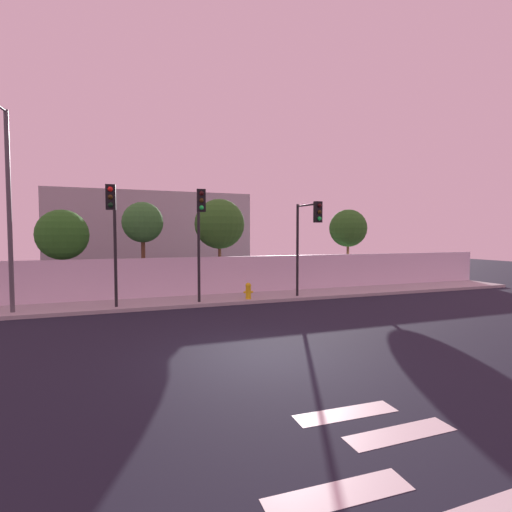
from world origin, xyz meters
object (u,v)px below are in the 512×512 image
(street_lamp_curbside, at_px, (6,195))
(roadside_tree_midleft, at_px, (143,223))
(roadside_tree_midright, at_px, (220,224))
(roadside_tree_rightmost, at_px, (348,228))
(traffic_light_left, at_px, (200,222))
(traffic_light_right, at_px, (113,220))
(roadside_tree_leftmost, at_px, (62,235))
(traffic_light_center, at_px, (309,228))
(fire_hydrant, at_px, (248,290))

(street_lamp_curbside, bearing_deg, roadside_tree_midleft, 29.31)
(roadside_tree_midright, bearing_deg, roadside_tree_rightmost, 0.00)
(roadside_tree_midright, xyz_separation_m, roadside_tree_rightmost, (7.63, 0.00, -0.16))
(traffic_light_left, relative_size, roadside_tree_rightmost, 1.04)
(roadside_tree_midright, bearing_deg, traffic_light_right, -145.27)
(roadside_tree_leftmost, bearing_deg, roadside_tree_midright, 0.00)
(traffic_light_center, distance_m, street_lamp_curbside, 11.84)
(roadside_tree_midright, height_order, roadside_tree_rightmost, roadside_tree_midright)
(fire_hydrant, distance_m, roadside_tree_rightmost, 8.13)
(fire_hydrant, height_order, roadside_tree_rightmost, roadside_tree_rightmost)
(traffic_light_left, xyz_separation_m, roadside_tree_midright, (1.72, 3.33, 0.01))
(roadside_tree_leftmost, distance_m, roadside_tree_midleft, 3.47)
(traffic_light_center, distance_m, roadside_tree_midleft, 7.76)
(traffic_light_left, xyz_separation_m, traffic_light_right, (-3.35, -0.19, 0.01))
(fire_hydrant, bearing_deg, roadside_tree_rightmost, 21.63)
(traffic_light_right, height_order, street_lamp_curbside, street_lamp_curbside)
(traffic_light_left, bearing_deg, street_lamp_curbside, 175.29)
(roadside_tree_midleft, bearing_deg, fire_hydrant, -33.18)
(traffic_light_left, bearing_deg, roadside_tree_midleft, 121.26)
(roadside_tree_rightmost, bearing_deg, roadside_tree_midright, 180.00)
(street_lamp_curbside, distance_m, roadside_tree_rightmost, 16.54)
(street_lamp_curbside, bearing_deg, traffic_light_center, -4.35)
(traffic_light_right, distance_m, roadside_tree_midleft, 3.76)
(roadside_tree_midleft, bearing_deg, street_lamp_curbside, -150.69)
(roadside_tree_midright, bearing_deg, traffic_light_left, -117.35)
(traffic_light_center, xyz_separation_m, fire_hydrant, (-2.55, 0.84, -2.78))
(traffic_light_right, distance_m, fire_hydrant, 6.42)
(traffic_light_right, bearing_deg, roadside_tree_leftmost, 120.84)
(street_lamp_curbside, distance_m, roadside_tree_leftmost, 3.44)
(traffic_light_center, xyz_separation_m, roadside_tree_midright, (-3.11, 3.65, 0.24))
(traffic_light_left, bearing_deg, fire_hydrant, 12.87)
(street_lamp_curbside, bearing_deg, traffic_light_right, -11.97)
(traffic_light_center, bearing_deg, roadside_tree_midright, 130.42)
(traffic_light_left, relative_size, roadside_tree_midleft, 1.02)
(roadside_tree_midleft, height_order, roadside_tree_rightmost, roadside_tree_midleft)
(roadside_tree_midleft, bearing_deg, roadside_tree_leftmost, 180.00)
(street_lamp_curbside, xyz_separation_m, roadside_tree_leftmost, (1.48, 2.75, -1.43))
(roadside_tree_midleft, relative_size, roadside_tree_rightmost, 1.02)
(fire_hydrant, xyz_separation_m, roadside_tree_rightmost, (7.08, 2.81, 2.85))
(traffic_light_right, bearing_deg, roadside_tree_midleft, 69.27)
(roadside_tree_midleft, bearing_deg, traffic_light_center, -28.06)
(fire_hydrant, bearing_deg, roadside_tree_midleft, 146.82)
(traffic_light_right, distance_m, roadside_tree_midright, 6.17)
(roadside_tree_rightmost, bearing_deg, street_lamp_curbside, -170.39)
(traffic_light_right, xyz_separation_m, roadside_tree_midleft, (1.33, 3.51, 0.02))
(traffic_light_left, distance_m, roadside_tree_leftmost, 6.40)
(roadside_tree_leftmost, height_order, roadside_tree_midright, roadside_tree_midright)
(roadside_tree_leftmost, bearing_deg, street_lamp_curbside, -118.26)
(traffic_light_right, bearing_deg, traffic_light_left, 3.21)
(traffic_light_left, relative_size, traffic_light_right, 1.00)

